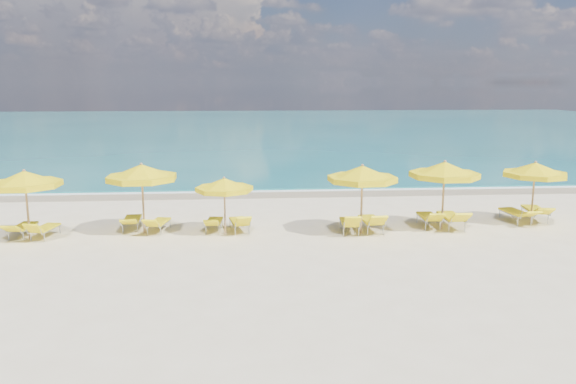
{
  "coord_description": "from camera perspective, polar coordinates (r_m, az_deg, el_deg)",
  "views": [
    {
      "loc": [
        -1.65,
        -19.83,
        5.38
      ],
      "look_at": [
        0.0,
        1.5,
        1.2
      ],
      "focal_mm": 35.0,
      "sensor_mm": 36.0,
      "label": 1
    }
  ],
  "objects": [
    {
      "name": "umbrella_3",
      "position": [
        20.1,
        -6.49,
        0.69
      ],
      "size": [
        2.28,
        2.28,
        2.1
      ],
      "rotation": [
        0.0,
        0.0,
        0.1
      ],
      "color": "tan",
      "rests_on": "ground"
    },
    {
      "name": "umbrella_4",
      "position": [
        20.14,
        7.56,
        1.79
      ],
      "size": [
        3.17,
        3.17,
        2.55
      ],
      "rotation": [
        0.0,
        0.0,
        -0.31
      ],
      "color": "tan",
      "rests_on": "ground"
    },
    {
      "name": "whitecap_far",
      "position": [
        45.2,
        7.96,
        4.12
      ],
      "size": [
        18.0,
        0.3,
        0.05
      ],
      "primitive_type": "cube",
      "color": "white",
      "rests_on": "ground"
    },
    {
      "name": "lounger_4_right",
      "position": [
        20.93,
        8.43,
        -3.3
      ],
      "size": [
        0.72,
        1.93,
        0.85
      ],
      "rotation": [
        0.0,
        0.0,
        0.05
      ],
      "color": "#A5A8AD",
      "rests_on": "ground"
    },
    {
      "name": "foam_line",
      "position": [
        28.59,
        -1.03,
        0.21
      ],
      "size": [
        120.0,
        1.2,
        0.03
      ],
      "primitive_type": "cube",
      "color": "white",
      "rests_on": "ground"
    },
    {
      "name": "lounger_1_right",
      "position": [
        21.6,
        -23.46,
        -3.75
      ],
      "size": [
        0.82,
        1.68,
        0.75
      ],
      "rotation": [
        0.0,
        0.0,
        -0.18
      ],
      "color": "#A5A8AD",
      "rests_on": "ground"
    },
    {
      "name": "umbrella_2",
      "position": [
        20.68,
        -14.65,
        1.86
      ],
      "size": [
        3.29,
        3.29,
        2.59
      ],
      "rotation": [
        0.0,
        0.0,
        -0.36
      ],
      "color": "tan",
      "rests_on": "ground"
    },
    {
      "name": "lounger_6_left",
      "position": [
        23.7,
        22.14,
        -2.32
      ],
      "size": [
        0.85,
        2.02,
        0.73
      ],
      "rotation": [
        0.0,
        0.0,
        0.12
      ],
      "color": "#A5A8AD",
      "rests_on": "ground"
    },
    {
      "name": "umbrella_5",
      "position": [
        21.35,
        15.62,
        2.12
      ],
      "size": [
        3.29,
        3.29,
        2.6
      ],
      "rotation": [
        0.0,
        0.0,
        -0.35
      ],
      "color": "tan",
      "rests_on": "ground"
    },
    {
      "name": "ground_plane",
      "position": [
        20.61,
        0.32,
        -4.07
      ],
      "size": [
        120.0,
        120.0,
        0.0
      ],
      "primitive_type": "plane",
      "color": "beige"
    },
    {
      "name": "lounger_5_left",
      "position": [
        21.97,
        14.1,
        -2.86
      ],
      "size": [
        0.68,
        1.87,
        0.79
      ],
      "rotation": [
        0.0,
        0.0,
        -0.04
      ],
      "color": "#A5A8AD",
      "rests_on": "ground"
    },
    {
      "name": "lounger_2_right",
      "position": [
        21.17,
        -13.0,
        -3.39
      ],
      "size": [
        0.85,
        1.74,
        0.7
      ],
      "rotation": [
        0.0,
        0.0,
        -0.19
      ],
      "color": "#A5A8AD",
      "rests_on": "ground"
    },
    {
      "name": "wet_sand_band",
      "position": [
        27.8,
        -0.94,
        -0.1
      ],
      "size": [
        120.0,
        2.6,
        0.01
      ],
      "primitive_type": "cube",
      "color": "tan",
      "rests_on": "ground"
    },
    {
      "name": "whitecap_near",
      "position": [
        37.47,
        -11.05,
        2.6
      ],
      "size": [
        14.0,
        0.36,
        0.05
      ],
      "primitive_type": "cube",
      "color": "white",
      "rests_on": "ground"
    },
    {
      "name": "lounger_2_left",
      "position": [
        21.71,
        -15.56,
        -3.12
      ],
      "size": [
        0.7,
        1.87,
        0.66
      ],
      "rotation": [
        0.0,
        0.0,
        0.06
      ],
      "color": "#A5A8AD",
      "rests_on": "ground"
    },
    {
      "name": "lounger_1_left",
      "position": [
        22.05,
        -25.35,
        -3.6
      ],
      "size": [
        0.7,
        1.79,
        0.69
      ],
      "rotation": [
        0.0,
        0.0,
        -0.07
      ],
      "color": "#A5A8AD",
      "rests_on": "ground"
    },
    {
      "name": "lounger_6_right",
      "position": [
        24.39,
        23.8,
        -2.07
      ],
      "size": [
        0.98,
        2.11,
        0.78
      ],
      "rotation": [
        0.0,
        0.0,
        -0.17
      ],
      "color": "#A5A8AD",
      "rests_on": "ground"
    },
    {
      "name": "umbrella_6",
      "position": [
        23.44,
        23.81,
        2.03
      ],
      "size": [
        2.69,
        2.69,
        2.44
      ],
      "rotation": [
        0.0,
        0.0,
        -0.12
      ],
      "color": "tan",
      "rests_on": "ground"
    },
    {
      "name": "lounger_5_right",
      "position": [
        22.05,
        16.26,
        -2.86
      ],
      "size": [
        0.71,
        2.03,
        0.86
      ],
      "rotation": [
        0.0,
        0.0,
        -0.01
      ],
      "color": "#A5A8AD",
      "rests_on": "ground"
    },
    {
      "name": "lounger_3_left",
      "position": [
        20.94,
        -7.51,
        -3.37
      ],
      "size": [
        0.65,
        1.68,
        0.66
      ],
      "rotation": [
        0.0,
        0.0,
        -0.07
      ],
      "color": "#A5A8AD",
      "rests_on": "ground"
    },
    {
      "name": "umbrella_1",
      "position": [
        21.17,
        -25.18,
        1.14
      ],
      "size": [
        3.23,
        3.23,
        2.49
      ],
      "rotation": [
        0.0,
        0.0,
        -0.41
      ],
      "color": "tan",
      "rests_on": "ground"
    },
    {
      "name": "ocean",
      "position": [
        68.06,
        -3.03,
        6.51
      ],
      "size": [
        120.0,
        80.0,
        0.3
      ],
      "primitive_type": "cube",
      "color": "#126568",
      "rests_on": "ground"
    },
    {
      "name": "lounger_3_right",
      "position": [
        20.75,
        -4.95,
        -3.41
      ],
      "size": [
        0.87,
        1.75,
        0.79
      ],
      "rotation": [
        0.0,
        0.0,
        0.19
      ],
      "color": "#A5A8AD",
      "rests_on": "ground"
    },
    {
      "name": "lounger_4_left",
      "position": [
        20.61,
        6.25,
        -3.5
      ],
      "size": [
        0.7,
        1.78,
        0.85
      ],
      "rotation": [
        0.0,
        0.0,
        -0.06
      ],
      "color": "#A5A8AD",
      "rests_on": "ground"
    }
  ]
}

